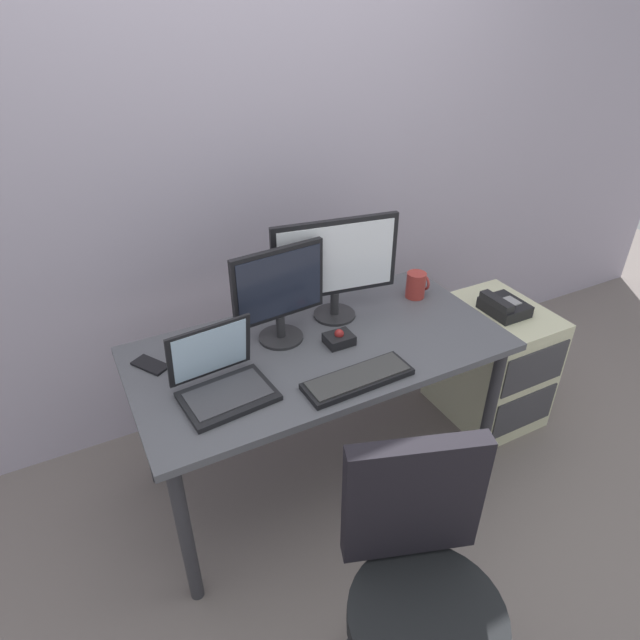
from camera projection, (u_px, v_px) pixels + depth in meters
name	position (u px, v px, depth m)	size (l,w,h in m)	color
ground_plane	(320.00, 473.00, 2.52)	(8.00, 8.00, 0.00)	slate
back_wall	(243.00, 132.00, 2.32)	(6.00, 0.10, 2.80)	#A49BAE
desk	(320.00, 361.00, 2.18)	(1.48, 0.74, 0.72)	#4C4D54
file_cabinet	(490.00, 362.00, 2.74)	(0.42, 0.53, 0.61)	beige
desk_phone	(503.00, 306.00, 2.54)	(0.17, 0.20, 0.09)	black
office_chair	(418.00, 606.00, 1.56)	(0.52, 0.54, 0.92)	black
monitor_main	(335.00, 263.00, 2.19)	(0.53, 0.18, 0.44)	#262628
monitor_side	(279.00, 291.00, 2.06)	(0.39, 0.18, 0.40)	#262628
keyboard	(358.00, 378.00, 1.94)	(0.41, 0.15, 0.03)	black
laptop	(221.00, 379.00, 1.87)	(0.33, 0.29, 0.24)	black
trackball_mouse	(339.00, 339.00, 2.14)	(0.11, 0.09, 0.07)	black
coffee_mug	(416.00, 285.00, 2.44)	(0.10, 0.09, 0.12)	#9D302A
cell_phone	(150.00, 365.00, 2.02)	(0.07, 0.14, 0.01)	black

